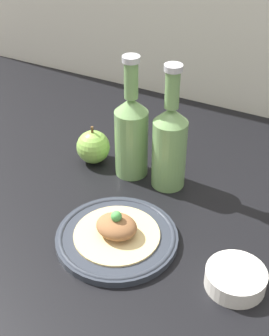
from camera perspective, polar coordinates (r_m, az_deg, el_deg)
ground_plane at (r=98.42cm, az=-1.58°, el=-5.70°), size 180.00×110.00×4.00cm
plate at (r=89.20cm, az=-2.16°, el=-8.42°), size 23.18×23.18×1.68cm
plated_food at (r=87.76cm, az=-2.19°, el=-7.42°), size 16.33×16.33×5.72cm
cider_bottle_left at (r=101.31cm, az=-0.39°, el=4.35°), size 7.33×7.33×27.80cm
cider_bottle_right at (r=97.91cm, az=4.30°, el=3.05°), size 7.33×7.33×27.80cm
apple at (r=109.02cm, az=-5.06°, el=2.58°), size 7.82×7.82×9.31cm
dipping_bowl at (r=82.81cm, az=12.21°, el=-13.02°), size 10.38×10.38×3.34cm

